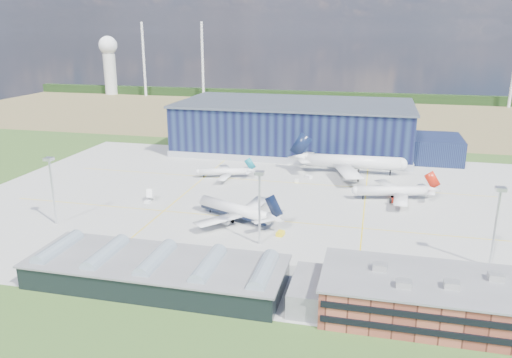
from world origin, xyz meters
The scene contains 23 objects.
ground centered at (0.00, 0.00, 0.00)m, with size 600.00×600.00×0.00m, color #2C481B.
apron centered at (0.00, 10.00, 0.03)m, with size 220.00×160.00×0.08m.
farmland centered at (0.00, 220.00, 0.00)m, with size 600.00×220.00×0.01m, color olive.
treeline centered at (0.00, 300.00, 4.00)m, with size 600.00×8.00×8.00m, color black.
horizon_dressing centered at (-191.30, 294.39, 34.20)m, with size 440.20×18.00×70.00m.
hangar centered at (2.81, 94.80, 11.62)m, with size 145.00×62.00×26.10m.
ops_building centered at (55.01, -60.00, 4.79)m, with size 46.00×23.00×10.90m.
glass_concourse centered at (-6.45, -60.00, 3.69)m, with size 78.00×23.00×8.60m.
light_mast_west centered at (-60.00, -30.00, 15.43)m, with size 2.60×2.60×23.00m.
light_mast_center centered at (10.00, -30.00, 15.43)m, with size 2.60×2.60×23.00m.
light_mast_east centered at (75.00, -30.00, 15.43)m, with size 2.60×2.60×23.00m.
airliner_navy centered at (-2.68, -12.55, 6.08)m, with size 37.28×36.47×12.16m, color white, non-canonical shape.
airliner_red centered at (49.63, 22.00, 5.61)m, with size 34.39×33.64×11.21m, color white, non-canonical shape.
airliner_widebody centered at (33.08, 55.00, 8.73)m, with size 53.56×52.40×17.47m, color white, non-canonical shape.
airliner_regional centered at (-21.75, 35.38, 4.41)m, with size 27.05×26.46×8.82m, color white, non-canonical shape.
gse_tug_a centered at (-11.75, -46.00, 0.83)m, with size 2.43×3.97×1.65m, color yellow.
gse_tug_b centered at (14.96, -22.12, 0.68)m, with size 2.10×3.15×1.36m, color yellow.
gse_cart_a centered at (10.82, 36.49, 0.57)m, with size 1.76×2.64×1.14m, color silver.
gse_tug_c centered at (50.99, 35.79, 0.69)m, with size 1.97×3.15×1.38m, color yellow.
gse_cart_b centered at (14.90, 43.42, 0.64)m, with size 1.98×2.97×1.29m, color silver.
airstair centered at (-39.50, -0.70, 1.64)m, with size 2.05×5.12×3.28m, color silver.
car_a centered at (2.57, -48.00, 0.62)m, with size 1.46×3.64×1.24m, color #99999E.
car_b centered at (53.28, -44.80, 0.55)m, with size 1.16×3.34×1.10m, color #99999E.
Camera 1 is at (41.66, -165.92, 62.43)m, focal length 35.00 mm.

